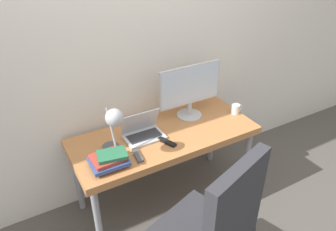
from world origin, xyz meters
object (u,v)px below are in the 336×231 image
at_px(mug, 236,109).
at_px(office_chair, 213,228).
at_px(book_stack, 110,160).
at_px(monitor, 190,89).
at_px(laptop, 143,132).
at_px(desk_lamp, 114,122).

bearing_deg(mug, office_chair, -134.98).
bearing_deg(book_stack, monitor, 19.46).
bearing_deg(monitor, office_chair, -115.48).
bearing_deg(laptop, mug, -5.08).
bearing_deg(office_chair, book_stack, 114.48).
height_order(laptop, mug, laptop).
distance_m(laptop, monitor, 0.54).
height_order(laptop, office_chair, office_chair).
height_order(office_chair, mug, office_chair).
xyz_separation_m(monitor, office_chair, (-0.50, -1.04, -0.33)).
relative_size(laptop, book_stack, 1.15).
relative_size(laptop, office_chair, 0.26).
xyz_separation_m(laptop, office_chair, (-0.01, -0.95, -0.11)).
distance_m(monitor, mug, 0.47).
xyz_separation_m(desk_lamp, office_chair, (0.26, -0.81, -0.37)).
bearing_deg(desk_lamp, laptop, 27.88).
bearing_deg(laptop, monitor, 10.56).
relative_size(monitor, mug, 5.05).
height_order(monitor, office_chair, monitor).
distance_m(desk_lamp, office_chair, 0.93).
bearing_deg(office_chair, mug, 45.02).
relative_size(monitor, book_stack, 2.15).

